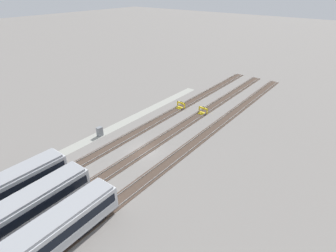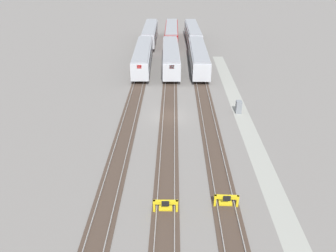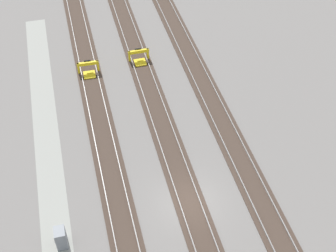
# 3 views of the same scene
# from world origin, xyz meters

# --- Properties ---
(ground_plane) EXTENTS (400.00, 400.00, 0.00)m
(ground_plane) POSITION_xyz_m (0.00, 0.00, 0.00)
(ground_plane) COLOR gray
(service_walkway) EXTENTS (54.00, 2.00, 0.01)m
(service_walkway) POSITION_xyz_m (0.00, -9.32, 0.00)
(service_walkway) COLOR #9E9E93
(service_walkway) RESTS_ON ground
(rail_track_nearest) EXTENTS (90.00, 2.24, 0.21)m
(rail_track_nearest) POSITION_xyz_m (0.00, -4.91, 0.04)
(rail_track_nearest) COLOR #47382D
(rail_track_nearest) RESTS_ON ground
(rail_track_near_inner) EXTENTS (90.00, 2.24, 0.21)m
(rail_track_near_inner) POSITION_xyz_m (0.00, 0.00, 0.04)
(rail_track_near_inner) COLOR #47382D
(rail_track_near_inner) RESTS_ON ground
(rail_track_middle) EXTENTS (90.00, 2.24, 0.21)m
(rail_track_middle) POSITION_xyz_m (0.00, 4.91, 0.04)
(rail_track_middle) COLOR #47382D
(rail_track_middle) RESTS_ON ground
(subway_car_front_row_leftmost) EXTENTS (18.07, 3.28, 3.70)m
(subway_car_front_row_leftmost) POSITION_xyz_m (38.67, -4.85, 2.04)
(subway_car_front_row_leftmost) COLOR silver
(subway_car_front_row_leftmost) RESTS_ON ground
(subway_car_front_row_left_inner) EXTENTS (18.03, 3.02, 3.70)m
(subway_car_front_row_left_inner) POSITION_xyz_m (38.66, 4.89, 2.04)
(subway_car_front_row_left_inner) COLOR silver
(subway_car_front_row_left_inner) RESTS_ON ground
(subway_car_front_row_centre) EXTENTS (18.06, 3.26, 3.70)m
(subway_car_front_row_centre) POSITION_xyz_m (19.65, -0.06, 2.04)
(subway_car_front_row_centre) COLOR silver
(subway_car_front_row_centre) RESTS_ON ground
(subway_car_front_row_right_inner) EXTENTS (18.07, 3.28, 3.70)m
(subway_car_front_row_right_inner) POSITION_xyz_m (19.65, 4.89, 2.04)
(subway_car_front_row_right_inner) COLOR silver
(subway_car_front_row_right_inner) RESTS_ON ground
(subway_car_front_row_rightmost) EXTENTS (18.00, 2.87, 3.70)m
(subway_car_front_row_rightmost) POSITION_xyz_m (19.65, -4.91, 2.04)
(subway_car_front_row_rightmost) COLOR silver
(subway_car_front_row_rightmost) RESTS_ON ground
(subway_car_back_row_leftmost) EXTENTS (18.01, 2.89, 3.70)m
(subway_car_back_row_leftmost) POSITION_xyz_m (38.84, -0.04, 2.04)
(subway_car_back_row_leftmost) COLOR #A80F0F
(subway_car_back_row_leftmost) RESTS_ON ground
(bumper_stop_nearest_track) EXTENTS (1.36, 2.01, 1.22)m
(bumper_stop_nearest_track) POSITION_xyz_m (-16.37, -4.91, 0.51)
(bumper_stop_nearest_track) COLOR yellow
(bumper_stop_nearest_track) RESTS_ON ground
(bumper_stop_near_inner_track) EXTENTS (1.35, 2.00, 1.22)m
(bumper_stop_near_inner_track) POSITION_xyz_m (-17.06, 0.00, 0.51)
(bumper_stop_near_inner_track) COLOR yellow
(bumper_stop_near_inner_track) RESTS_ON ground
(electrical_cabinet) EXTENTS (0.90, 0.73, 1.60)m
(electrical_cabinet) POSITION_xyz_m (1.22, -8.96, 0.80)
(electrical_cabinet) COLOR gray
(electrical_cabinet) RESTS_ON ground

